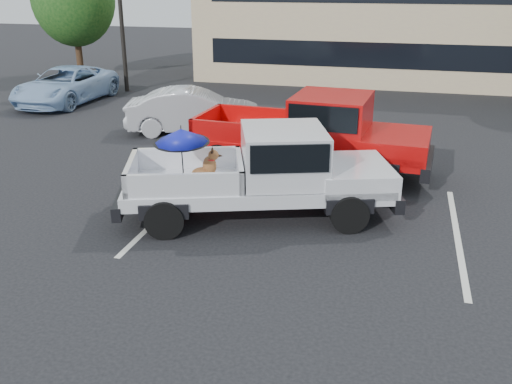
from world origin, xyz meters
TOP-DOWN VIEW (x-y plane):
  - ground at (0.00, 0.00)m, footprint 90.00×90.00m
  - stripe_left at (-3.00, 2.00)m, footprint 0.12×5.00m
  - stripe_right at (3.00, 2.00)m, footprint 0.12×5.00m
  - motel_building at (2.00, 20.99)m, footprint 20.40×8.40m
  - silver_pickup at (-0.75, 2.09)m, footprint 6.02×3.68m
  - red_pickup at (-0.11, 5.11)m, footprint 6.32×2.65m
  - silver_sedan at (-4.66, 8.11)m, footprint 4.53×2.60m
  - blue_suv at (-11.19, 11.17)m, footprint 2.42×5.05m

SIDE VIEW (x-z plane):
  - ground at x=0.00m, z-range 0.00..0.00m
  - stripe_left at x=-3.00m, z-range 0.00..0.01m
  - stripe_right at x=3.00m, z-range 0.00..0.01m
  - blue_suv at x=-11.19m, z-range 0.00..1.39m
  - silver_sedan at x=-4.66m, z-range 0.00..1.41m
  - silver_pickup at x=-0.75m, z-range 0.02..2.08m
  - red_pickup at x=-0.11m, z-range 0.10..2.13m
  - motel_building at x=2.00m, z-range 0.06..6.36m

